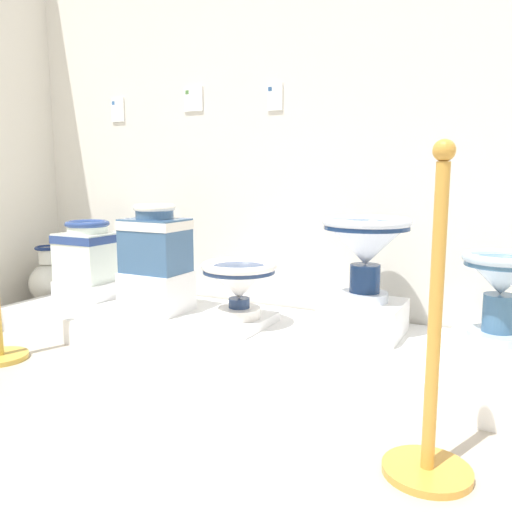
{
  "coord_description": "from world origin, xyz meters",
  "views": [
    {
      "loc": [
        3.09,
        0.07,
        0.91
      ],
      "look_at": [
        1.87,
        2.4,
        0.5
      ],
      "focal_mm": 36.83,
      "sensor_mm": 36.0,
      "label": 1
    }
  ],
  "objects_px": {
    "plinth_block_rightmost": "(239,322)",
    "info_placard_second": "(193,99)",
    "plinth_block_central_ornate": "(496,348)",
    "antique_toilet_central_ornate": "(501,282)",
    "info_placard_first": "(118,110)",
    "stanchion_post_near_right": "(431,386)",
    "antique_toilet_leftmost": "(366,243)",
    "info_placard_third": "(275,97)",
    "antique_toilet_rightmost": "(239,280)",
    "decorative_vase_corner": "(50,280)",
    "plinth_block_leftmost": "(364,318)",
    "antique_toilet_broad_patterned": "(155,238)",
    "plinth_block_slender_white": "(91,288)",
    "plinth_block_broad_patterned": "(157,291)",
    "antique_toilet_slender_white": "(89,250)"
  },
  "relations": [
    {
      "from": "info_placard_second",
      "to": "info_placard_third",
      "type": "distance_m",
      "value": 0.55
    },
    {
      "from": "antique_toilet_broad_patterned",
      "to": "info_placard_first",
      "type": "relative_size",
      "value": 2.52
    },
    {
      "from": "antique_toilet_central_ornate",
      "to": "info_placard_second",
      "type": "relative_size",
      "value": 2.72
    },
    {
      "from": "antique_toilet_rightmost",
      "to": "info_placard_second",
      "type": "relative_size",
      "value": 2.69
    },
    {
      "from": "antique_toilet_rightmost",
      "to": "info_placard_second",
      "type": "distance_m",
      "value": 1.24
    },
    {
      "from": "antique_toilet_central_ornate",
      "to": "decorative_vase_corner",
      "type": "distance_m",
      "value": 2.81
    },
    {
      "from": "plinth_block_leftmost",
      "to": "antique_toilet_leftmost",
      "type": "distance_m",
      "value": 0.37
    },
    {
      "from": "plinth_block_slender_white",
      "to": "antique_toilet_leftmost",
      "type": "relative_size",
      "value": 0.87
    },
    {
      "from": "plinth_block_slender_white",
      "to": "plinth_block_broad_patterned",
      "type": "height_order",
      "value": "plinth_block_broad_patterned"
    },
    {
      "from": "antique_toilet_leftmost",
      "to": "info_placard_first",
      "type": "xyz_separation_m",
      "value": [
        -1.79,
        0.32,
        0.74
      ]
    },
    {
      "from": "antique_toilet_central_ornate",
      "to": "stanchion_post_near_right",
      "type": "height_order",
      "value": "stanchion_post_near_right"
    },
    {
      "from": "plinth_block_leftmost",
      "to": "antique_toilet_central_ornate",
      "type": "bearing_deg",
      "value": -1.61
    },
    {
      "from": "plinth_block_leftmost",
      "to": "info_placard_first",
      "type": "xyz_separation_m",
      "value": [
        -1.79,
        0.32,
        1.11
      ]
    },
    {
      "from": "info_placard_third",
      "to": "antique_toilet_slender_white",
      "type": "bearing_deg",
      "value": -163.64
    },
    {
      "from": "antique_toilet_rightmost",
      "to": "info_placard_first",
      "type": "distance_m",
      "value": 1.59
    },
    {
      "from": "plinth_block_slender_white",
      "to": "info_placard_third",
      "type": "xyz_separation_m",
      "value": [
        1.14,
        0.33,
        1.15
      ]
    },
    {
      "from": "antique_toilet_rightmost",
      "to": "decorative_vase_corner",
      "type": "xyz_separation_m",
      "value": [
        -1.6,
        0.2,
        -0.19
      ]
    },
    {
      "from": "plinth_block_rightmost",
      "to": "plinth_block_central_ornate",
      "type": "height_order",
      "value": "plinth_block_central_ornate"
    },
    {
      "from": "plinth_block_central_ornate",
      "to": "antique_toilet_central_ornate",
      "type": "xyz_separation_m",
      "value": [
        -0.0,
        -0.0,
        0.29
      ]
    },
    {
      "from": "antique_toilet_broad_patterned",
      "to": "antique_toilet_leftmost",
      "type": "bearing_deg",
      "value": 4.93
    },
    {
      "from": "plinth_block_broad_patterned",
      "to": "antique_toilet_leftmost",
      "type": "relative_size",
      "value": 0.83
    },
    {
      "from": "info_placard_second",
      "to": "plinth_block_rightmost",
      "type": "bearing_deg",
      "value": -39.11
    },
    {
      "from": "antique_toilet_leftmost",
      "to": "decorative_vase_corner",
      "type": "height_order",
      "value": "antique_toilet_leftmost"
    },
    {
      "from": "plinth_block_slender_white",
      "to": "stanchion_post_near_right",
      "type": "distance_m",
      "value": 2.39
    },
    {
      "from": "info_placard_first",
      "to": "decorative_vase_corner",
      "type": "distance_m",
      "value": 1.25
    },
    {
      "from": "antique_toilet_rightmost",
      "to": "plinth_block_central_ornate",
      "type": "relative_size",
      "value": 0.96
    },
    {
      "from": "info_placard_second",
      "to": "decorative_vase_corner",
      "type": "bearing_deg",
      "value": -165.18
    },
    {
      "from": "antique_toilet_broad_patterned",
      "to": "plinth_block_slender_white",
      "type": "bearing_deg",
      "value": 172.07
    },
    {
      "from": "antique_toilet_broad_patterned",
      "to": "info_placard_first",
      "type": "height_order",
      "value": "info_placard_first"
    },
    {
      "from": "antique_toilet_rightmost",
      "to": "stanchion_post_near_right",
      "type": "xyz_separation_m",
      "value": [
        1.06,
        -0.72,
        -0.09
      ]
    },
    {
      "from": "antique_toilet_broad_patterned",
      "to": "decorative_vase_corner",
      "type": "xyz_separation_m",
      "value": [
        -1.03,
        0.15,
        -0.36
      ]
    },
    {
      "from": "plinth_block_rightmost",
      "to": "antique_toilet_central_ornate",
      "type": "relative_size",
      "value": 1.0
    },
    {
      "from": "plinth_block_broad_patterned",
      "to": "antique_toilet_broad_patterned",
      "type": "relative_size",
      "value": 0.91
    },
    {
      "from": "plinth_block_rightmost",
      "to": "info_placard_third",
      "type": "height_order",
      "value": "info_placard_third"
    },
    {
      "from": "plinth_block_slender_white",
      "to": "plinth_block_broad_patterned",
      "type": "distance_m",
      "value": 0.61
    },
    {
      "from": "stanchion_post_near_right",
      "to": "antique_toilet_leftmost",
      "type": "bearing_deg",
      "value": 117.6
    },
    {
      "from": "antique_toilet_central_ornate",
      "to": "info_placard_first",
      "type": "xyz_separation_m",
      "value": [
        -2.38,
        0.33,
        0.87
      ]
    },
    {
      "from": "antique_toilet_broad_patterned",
      "to": "plinth_block_central_ornate",
      "type": "distance_m",
      "value": 1.81
    },
    {
      "from": "plinth_block_leftmost",
      "to": "info_placard_third",
      "type": "height_order",
      "value": "info_placard_third"
    },
    {
      "from": "info_placard_second",
      "to": "info_placard_third",
      "type": "xyz_separation_m",
      "value": [
        0.55,
        -0.0,
        -0.02
      ]
    },
    {
      "from": "antique_toilet_broad_patterned",
      "to": "stanchion_post_near_right",
      "type": "bearing_deg",
      "value": -25.32
    },
    {
      "from": "antique_toilet_broad_patterned",
      "to": "antique_toilet_central_ornate",
      "type": "distance_m",
      "value": 1.77
    },
    {
      "from": "antique_toilet_leftmost",
      "to": "info_placard_first",
      "type": "distance_m",
      "value": 1.96
    },
    {
      "from": "antique_toilet_leftmost",
      "to": "decorative_vase_corner",
      "type": "xyz_separation_m",
      "value": [
        -2.21,
        0.04,
        -0.4
      ]
    },
    {
      "from": "antique_toilet_broad_patterned",
      "to": "antique_toilet_central_ornate",
      "type": "height_order",
      "value": "antique_toilet_broad_patterned"
    },
    {
      "from": "plinth_block_slender_white",
      "to": "plinth_block_rightmost",
      "type": "height_order",
      "value": "plinth_block_slender_white"
    },
    {
      "from": "plinth_block_broad_patterned",
      "to": "info_placard_first",
      "type": "relative_size",
      "value": 2.28
    },
    {
      "from": "plinth_block_leftmost",
      "to": "plinth_block_rightmost",
      "type": "bearing_deg",
      "value": -165.48
    },
    {
      "from": "plinth_block_rightmost",
      "to": "info_placard_second",
      "type": "bearing_deg",
      "value": 140.89
    },
    {
      "from": "plinth_block_slender_white",
      "to": "antique_toilet_leftmost",
      "type": "distance_m",
      "value": 1.82
    }
  ]
}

